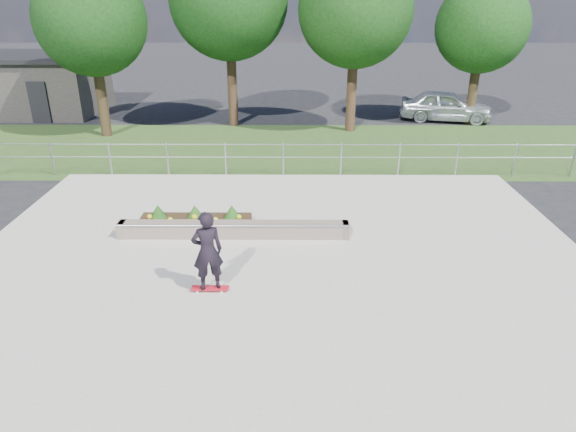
% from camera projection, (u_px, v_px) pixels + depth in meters
% --- Properties ---
extents(ground, '(120.00, 120.00, 0.00)m').
position_uv_depth(ground, '(278.00, 290.00, 11.09)').
color(ground, black).
rests_on(ground, ground).
extents(grass_verge, '(30.00, 8.00, 0.02)m').
position_uv_depth(grass_verge, '(285.00, 148.00, 21.16)').
color(grass_verge, '#29431B').
rests_on(grass_verge, ground).
extents(concrete_slab, '(15.00, 15.00, 0.06)m').
position_uv_depth(concrete_slab, '(278.00, 289.00, 11.07)').
color(concrete_slab, '#AAA597').
rests_on(concrete_slab, ground).
extents(fence, '(20.06, 0.06, 1.20)m').
position_uv_depth(fence, '(283.00, 155.00, 17.65)').
color(fence, gray).
rests_on(fence, ground).
extents(building, '(8.40, 5.40, 3.00)m').
position_uv_depth(building, '(21.00, 83.00, 27.05)').
color(building, '#2F2D2A').
rests_on(building, ground).
extents(tree_far_left, '(4.55, 4.55, 7.15)m').
position_uv_depth(tree_far_left, '(91.00, 21.00, 21.10)').
color(tree_far_left, black).
rests_on(tree_far_left, ground).
extents(tree_mid_left, '(5.25, 5.25, 8.25)m').
position_uv_depth(tree_mid_left, '(229.00, 0.00, 22.61)').
color(tree_mid_left, black).
rests_on(tree_mid_left, ground).
extents(tree_mid_right, '(4.90, 4.90, 7.70)m').
position_uv_depth(tree_mid_right, '(355.00, 10.00, 21.81)').
color(tree_mid_right, '#342014').
rests_on(tree_mid_right, ground).
extents(tree_far_right, '(4.20, 4.20, 6.60)m').
position_uv_depth(tree_far_right, '(482.00, 27.00, 23.45)').
color(tree_far_right, black).
rests_on(tree_far_right, ground).
extents(grind_ledge, '(6.00, 0.44, 0.43)m').
position_uv_depth(grind_ledge, '(234.00, 230.00, 13.30)').
color(grind_ledge, '#69584D').
rests_on(grind_ledge, concrete_slab).
extents(planter_bed, '(3.00, 1.20, 0.61)m').
position_uv_depth(planter_bed, '(194.00, 223.00, 13.75)').
color(planter_bed, black).
rests_on(planter_bed, concrete_slab).
extents(skateboarder, '(0.80, 0.59, 1.83)m').
position_uv_depth(skateboarder, '(207.00, 251.00, 10.57)').
color(skateboarder, white).
rests_on(skateboarder, concrete_slab).
extents(parked_car, '(4.71, 2.69, 1.51)m').
position_uv_depth(parked_car, '(446.00, 106.00, 25.44)').
color(parked_car, '#B0B6BA').
rests_on(parked_car, ground).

